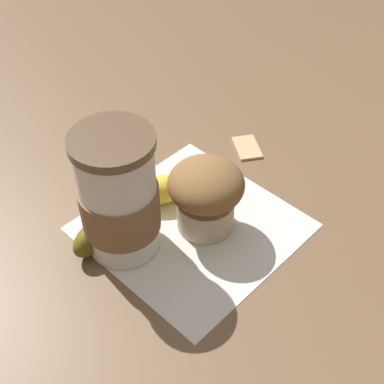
{
  "coord_description": "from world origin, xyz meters",
  "views": [
    {
      "loc": [
        -0.37,
        -0.21,
        0.48
      ],
      "look_at": [
        0.0,
        0.0,
        0.06
      ],
      "focal_mm": 50.0,
      "sensor_mm": 36.0,
      "label": 1
    }
  ],
  "objects_px": {
    "banana": "(146,202)",
    "sugar_packet": "(247,147)",
    "coffee_cup": "(119,198)",
    "muffin": "(206,193)"
  },
  "relations": [
    {
      "from": "banana",
      "to": "sugar_packet",
      "type": "relative_size",
      "value": 4.05
    },
    {
      "from": "muffin",
      "to": "banana",
      "type": "bearing_deg",
      "value": 105.84
    },
    {
      "from": "coffee_cup",
      "to": "muffin",
      "type": "relative_size",
      "value": 1.71
    },
    {
      "from": "banana",
      "to": "sugar_packet",
      "type": "height_order",
      "value": "banana"
    },
    {
      "from": "coffee_cup",
      "to": "muffin",
      "type": "bearing_deg",
      "value": -42.66
    },
    {
      "from": "banana",
      "to": "sugar_packet",
      "type": "bearing_deg",
      "value": -16.4
    },
    {
      "from": "banana",
      "to": "coffee_cup",
      "type": "bearing_deg",
      "value": -176.23
    },
    {
      "from": "coffee_cup",
      "to": "sugar_packet",
      "type": "relative_size",
      "value": 3.1
    },
    {
      "from": "coffee_cup",
      "to": "sugar_packet",
      "type": "distance_m",
      "value": 0.24
    },
    {
      "from": "muffin",
      "to": "sugar_packet",
      "type": "distance_m",
      "value": 0.16
    }
  ]
}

